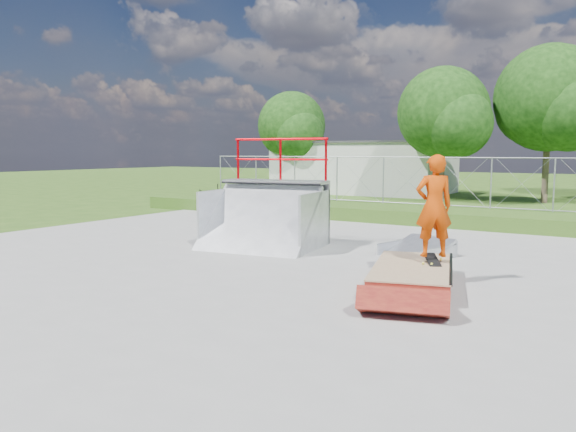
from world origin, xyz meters
name	(u,v)px	position (x,y,z in m)	size (l,w,h in m)	color
ground	(279,270)	(0.00, 0.00, 0.00)	(120.00, 120.00, 0.00)	#305418
concrete_pad	(279,269)	(0.00, 0.00, 0.02)	(20.00, 16.00, 0.04)	gray
grass_berm	(425,215)	(0.00, 9.50, 0.25)	(24.00, 3.00, 0.50)	#305418
grind_box	(412,277)	(2.93, -0.04, 0.21)	(2.08, 3.09, 0.42)	maroon
quarter_pipe	(262,193)	(-1.82, 2.00, 1.42)	(2.85, 2.41, 2.85)	#ABAEB4
flat_bank_ramp	(416,249)	(1.98, 2.91, 0.20)	(1.32, 1.41, 0.41)	#ABAEB4
skateboard	(432,260)	(3.14, 0.42, 0.46)	(0.22, 0.80, 0.02)	black
skater	(434,210)	(3.14, 0.42, 1.41)	(0.69, 0.45, 1.90)	#C63C04
concrete_stairs	(222,202)	(-8.50, 8.70, 0.40)	(1.50, 1.60, 0.80)	gray
chain_link_fence	(434,182)	(0.00, 10.50, 1.40)	(20.00, 0.06, 1.80)	#94999D
utility_building_flat	(364,168)	(-8.00, 22.00, 1.50)	(10.00, 6.00, 3.00)	#B9BAB5
tree_left_near	(447,116)	(-1.75, 17.83, 4.24)	(4.76, 4.48, 6.65)	brown
tree_center	(555,102)	(2.78, 19.81, 4.85)	(5.44, 5.12, 7.60)	brown
tree_left_far	(293,128)	(-11.77, 19.85, 3.94)	(4.42, 4.16, 6.18)	brown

